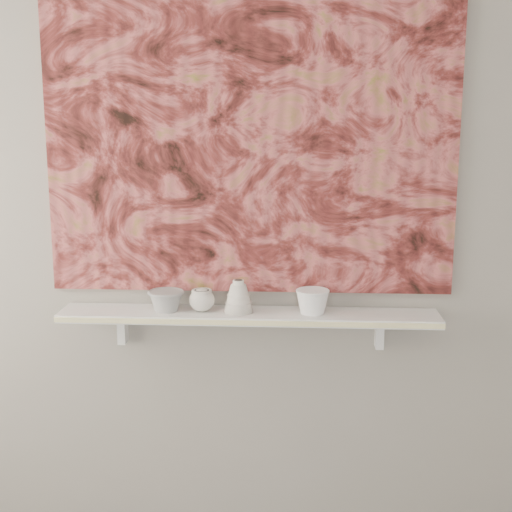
# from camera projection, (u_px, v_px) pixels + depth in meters

# --- Properties ---
(wall_back) EXTENTS (3.60, 0.00, 3.60)m
(wall_back) POSITION_uv_depth(u_px,v_px,m) (250.00, 196.00, 2.64)
(wall_back) COLOR gray
(wall_back) RESTS_ON floor
(shelf) EXTENTS (1.40, 0.18, 0.03)m
(shelf) POSITION_uv_depth(u_px,v_px,m) (248.00, 316.00, 2.63)
(shelf) COLOR white
(shelf) RESTS_ON wall_back
(shelf_stripe) EXTENTS (1.40, 0.01, 0.02)m
(shelf_stripe) POSITION_uv_depth(u_px,v_px,m) (247.00, 323.00, 2.54)
(shelf_stripe) COLOR beige
(shelf_stripe) RESTS_ON shelf
(bracket_left) EXTENTS (0.03, 0.06, 0.12)m
(bracket_left) POSITION_uv_depth(u_px,v_px,m) (123.00, 328.00, 2.74)
(bracket_left) COLOR white
(bracket_left) RESTS_ON wall_back
(bracket_right) EXTENTS (0.03, 0.06, 0.12)m
(bracket_right) POSITION_uv_depth(u_px,v_px,m) (379.00, 332.00, 2.68)
(bracket_right) COLOR white
(bracket_right) RESTS_ON wall_back
(painting) EXTENTS (1.50, 0.02, 1.10)m
(painting) POSITION_uv_depth(u_px,v_px,m) (250.00, 144.00, 2.58)
(painting) COLOR maroon
(painting) RESTS_ON wall_back
(house_motif) EXTENTS (0.09, 0.00, 0.08)m
(house_motif) POSITION_uv_depth(u_px,v_px,m) (372.00, 229.00, 2.61)
(house_motif) COLOR black
(house_motif) RESTS_ON painting
(bowl_grey) EXTENTS (0.18, 0.18, 0.08)m
(bowl_grey) POSITION_uv_depth(u_px,v_px,m) (166.00, 300.00, 2.64)
(bowl_grey) COLOR gray
(bowl_grey) RESTS_ON shelf
(cup_cream) EXTENTS (0.12, 0.12, 0.09)m
(cup_cream) POSITION_uv_depth(u_px,v_px,m) (202.00, 300.00, 2.63)
(cup_cream) COLOR beige
(cup_cream) RESTS_ON shelf
(bell_vessel) EXTENTS (0.13, 0.13, 0.12)m
(bell_vessel) POSITION_uv_depth(u_px,v_px,m) (238.00, 296.00, 2.62)
(bell_vessel) COLOR silver
(bell_vessel) RESTS_ON shelf
(bowl_white) EXTENTS (0.12, 0.12, 0.09)m
(bowl_white) POSITION_uv_depth(u_px,v_px,m) (313.00, 301.00, 2.61)
(bowl_white) COLOR white
(bowl_white) RESTS_ON shelf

